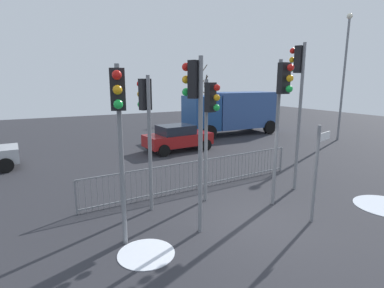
# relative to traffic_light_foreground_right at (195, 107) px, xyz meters

# --- Properties ---
(ground_plane) EXTENTS (60.00, 60.00, 0.00)m
(ground_plane) POSITION_rel_traffic_light_foreground_right_xyz_m (1.63, -0.23, -3.28)
(ground_plane) COLOR #2D2D33
(traffic_light_foreground_right) EXTENTS (0.42, 0.51, 4.48)m
(traffic_light_foreground_right) POSITION_rel_traffic_light_foreground_right_xyz_m (0.00, 0.00, 0.00)
(traffic_light_foreground_right) COLOR slate
(traffic_light_foreground_right) RESTS_ON ground
(traffic_light_mid_left) EXTENTS (0.37, 0.55, 5.17)m
(traffic_light_mid_left) POSITION_rel_traffic_light_foreground_right_xyz_m (4.69, 1.22, 0.49)
(traffic_light_mid_left) COLOR slate
(traffic_light_mid_left) RESTS_ON ground
(traffic_light_foreground_left) EXTENTS (0.36, 0.56, 4.06)m
(traffic_light_foreground_left) POSITION_rel_traffic_light_foreground_right_xyz_m (-0.62, 1.93, -0.30)
(traffic_light_foreground_left) COLOR slate
(traffic_light_foreground_left) RESTS_ON ground
(traffic_light_rear_right) EXTENTS (0.37, 0.56, 4.26)m
(traffic_light_rear_right) POSITION_rel_traffic_light_foreground_right_xyz_m (-1.87, 0.06, -0.15)
(traffic_light_rear_right) COLOR slate
(traffic_light_rear_right) RESTS_ON ground
(traffic_light_rear_left) EXTENTS (0.33, 0.57, 4.52)m
(traffic_light_rear_left) POSITION_rel_traffic_light_foreground_right_xyz_m (3.05, 0.26, 0.03)
(traffic_light_rear_left) COLOR slate
(traffic_light_rear_left) RESTS_ON ground
(traffic_light_mid_right) EXTENTS (0.37, 0.55, 3.95)m
(traffic_light_mid_right) POSITION_rel_traffic_light_foreground_right_xyz_m (1.32, 1.51, -0.38)
(traffic_light_mid_right) COLOR slate
(traffic_light_mid_right) RESTS_ON ground
(direction_sign_post) EXTENTS (0.76, 0.29, 2.75)m
(direction_sign_post) POSITION_rel_traffic_light_foreground_right_xyz_m (3.23, -1.05, -1.73)
(direction_sign_post) COLOR slate
(direction_sign_post) RESTS_ON ground
(pedestrian_guard_railing) EXTENTS (8.66, 0.67, 1.07)m
(pedestrian_guard_railing) POSITION_rel_traffic_light_foreground_right_xyz_m (1.62, 2.76, -2.73)
(pedestrian_guard_railing) COLOR slate
(pedestrian_guard_railing) RESTS_ON ground
(car_red_far) EXTENTS (3.94, 2.21, 1.47)m
(car_red_far) POSITION_rel_traffic_light_foreground_right_xyz_m (3.53, 8.79, -2.51)
(car_red_far) COLOR maroon
(car_red_far) RESTS_ON ground
(delivery_truck) EXTENTS (7.06, 2.72, 3.10)m
(delivery_truck) POSITION_rel_traffic_light_foreground_right_xyz_m (9.44, 11.95, -1.54)
(delivery_truck) COLOR #33518C
(delivery_truck) RESTS_ON ground
(street_lamp) EXTENTS (0.36, 0.36, 8.07)m
(street_lamp) POSITION_rel_traffic_light_foreground_right_xyz_m (14.54, 6.74, 1.55)
(street_lamp) COLOR slate
(street_lamp) RESTS_ON ground
(bare_tree_left) EXTENTS (1.74, 1.77, 5.52)m
(bare_tree_left) POSITION_rel_traffic_light_foreground_right_xyz_m (10.97, 19.76, -0.60)
(bare_tree_left) COLOR #473828
(bare_tree_left) RESTS_ON ground
(snow_patch_kerb) EXTENTS (1.31, 1.31, 0.01)m
(snow_patch_kerb) POSITION_rel_traffic_light_foreground_right_xyz_m (-1.54, -0.49, -3.27)
(snow_patch_kerb) COLOR white
(snow_patch_kerb) RESTS_ON ground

